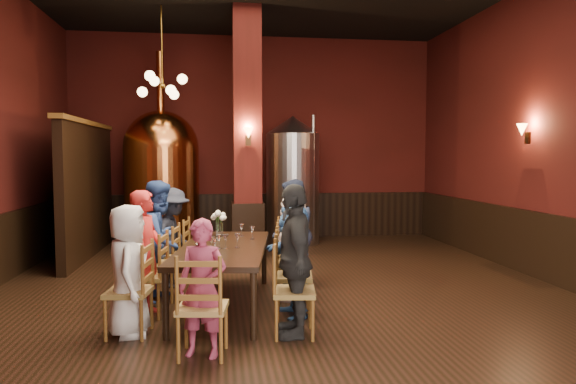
{
  "coord_description": "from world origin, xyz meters",
  "views": [
    {
      "loc": [
        -0.81,
        -6.56,
        1.84
      ],
      "look_at": [
        0.1,
        0.2,
        1.36
      ],
      "focal_mm": 32.0,
      "sensor_mm": 36.0,
      "label": 1
    }
  ],
  "objects": [
    {
      "name": "room",
      "position": [
        0.0,
        0.0,
        2.25
      ],
      "size": [
        10.0,
        10.02,
        4.5
      ],
      "color": "black",
      "rests_on": "ground"
    },
    {
      "name": "wainscot_right",
      "position": [
        3.96,
        0.0,
        0.5
      ],
      "size": [
        0.08,
        9.9,
        1.0
      ],
      "primitive_type": "cube",
      "color": "black",
      "rests_on": "ground"
    },
    {
      "name": "wainscot_back",
      "position": [
        0.0,
        4.96,
        0.5
      ],
      "size": [
        7.9,
        0.08,
        1.0
      ],
      "primitive_type": "cube",
      "color": "black",
      "rests_on": "ground"
    },
    {
      "name": "column",
      "position": [
        -0.3,
        2.8,
        2.25
      ],
      "size": [
        0.58,
        0.58,
        4.5
      ],
      "primitive_type": "cube",
      "color": "#4C1310",
      "rests_on": "ground"
    },
    {
      "name": "partition",
      "position": [
        -3.2,
        3.2,
        1.2
      ],
      "size": [
        0.22,
        3.5,
        2.4
      ],
      "primitive_type": "cube",
      "color": "black",
      "rests_on": "ground"
    },
    {
      "name": "pendant_cluster",
      "position": [
        -1.8,
        2.9,
        3.1
      ],
      "size": [
        0.9,
        0.9,
        1.7
      ],
      "primitive_type": null,
      "color": "#A57226",
      "rests_on": "room"
    },
    {
      "name": "sconce_wall",
      "position": [
        3.9,
        0.8,
        2.2
      ],
      "size": [
        0.2,
        0.2,
        0.36
      ],
      "primitive_type": null,
      "rotation": [
        0.0,
        0.0,
        1.57
      ],
      "color": "black",
      "rests_on": "room"
    },
    {
      "name": "sconce_column",
      "position": [
        -0.3,
        2.5,
        2.2
      ],
      "size": [
        0.2,
        0.2,
        0.36
      ],
      "primitive_type": null,
      "rotation": [
        0.0,
        0.0,
        3.14
      ],
      "color": "black",
      "rests_on": "column"
    },
    {
      "name": "dining_table",
      "position": [
        -0.77,
        -0.34,
        0.69
      ],
      "size": [
        1.31,
        2.51,
        0.75
      ],
      "rotation": [
        0.0,
        0.0,
        -0.13
      ],
      "color": "black",
      "rests_on": "ground"
    },
    {
      "name": "chair_0",
      "position": [
        -1.74,
        -1.21,
        0.46
      ],
      "size": [
        0.52,
        0.52,
        0.92
      ],
      "primitive_type": null,
      "rotation": [
        0.0,
        0.0,
        -1.7
      ],
      "color": "brown",
      "rests_on": "ground"
    },
    {
      "name": "person_0",
      "position": [
        -1.74,
        -1.21,
        0.68
      ],
      "size": [
        0.49,
        0.7,
        1.35
      ],
      "primitive_type": "imported",
      "rotation": [
        0.0,
        0.0,
        1.66
      ],
      "color": "white",
      "rests_on": "ground"
    },
    {
      "name": "chair_1",
      "position": [
        -1.65,
        -0.55,
        0.46
      ],
      "size": [
        0.52,
        0.52,
        0.92
      ],
      "primitive_type": null,
      "rotation": [
        0.0,
        0.0,
        -1.7
      ],
      "color": "brown",
      "rests_on": "ground"
    },
    {
      "name": "person_1",
      "position": [
        -1.65,
        -0.55,
        0.73
      ],
      "size": [
        0.45,
        0.59,
        1.45
      ],
      "primitive_type": "imported",
      "rotation": [
        0.0,
        0.0,
        1.37
      ],
      "color": "#B4211E",
      "rests_on": "ground"
    },
    {
      "name": "chair_2",
      "position": [
        -1.56,
        0.1,
        0.46
      ],
      "size": [
        0.52,
        0.52,
        0.92
      ],
      "primitive_type": null,
      "rotation": [
        0.0,
        0.0,
        -1.7
      ],
      "color": "brown",
      "rests_on": "ground"
    },
    {
      "name": "person_2",
      "position": [
        -1.56,
        0.1,
        0.77
      ],
      "size": [
        0.57,
        0.82,
        1.53
      ],
      "primitive_type": "imported",
      "rotation": [
        0.0,
        0.0,
        1.27
      ],
      "color": "navy",
      "rests_on": "ground"
    },
    {
      "name": "chair_3",
      "position": [
        -1.48,
        0.77,
        0.46
      ],
      "size": [
        0.52,
        0.52,
        0.92
      ],
      "primitive_type": null,
      "rotation": [
        0.0,
        0.0,
        -1.7
      ],
      "color": "brown",
      "rests_on": "ground"
    },
    {
      "name": "person_3",
      "position": [
        -1.48,
        0.77,
        0.7
      ],
      "size": [
        0.77,
        1.02,
        1.4
      ],
      "primitive_type": "imported",
      "rotation": [
        0.0,
        0.0,
        1.26
      ],
      "color": "black",
      "rests_on": "ground"
    },
    {
      "name": "chair_4",
      "position": [
        -0.06,
        -1.44,
        0.46
      ],
      "size": [
        0.52,
        0.52,
        0.92
      ],
      "primitive_type": null,
      "rotation": [
        0.0,
        0.0,
        1.44
      ],
      "color": "brown",
      "rests_on": "ground"
    },
    {
      "name": "person_4",
      "position": [
        -0.06,
        -1.44,
        0.78
      ],
      "size": [
        0.41,
        0.93,
        1.56
      ],
      "primitive_type": "imported",
      "rotation": [
        0.0,
        0.0,
        4.69
      ],
      "color": "black",
      "rests_on": "ground"
    },
    {
      "name": "chair_5",
      "position": [
        0.03,
        -0.78,
        0.46
      ],
      "size": [
        0.52,
        0.52,
        0.92
      ],
      "primitive_type": null,
      "rotation": [
        0.0,
        0.0,
        1.44
      ],
      "color": "brown",
      "rests_on": "ground"
    },
    {
      "name": "person_5",
      "position": [
        0.03,
        -0.78,
        0.65
      ],
      "size": [
        0.56,
        1.25,
        1.3
      ],
      "primitive_type": "imported",
      "rotation": [
        0.0,
        0.0,
        4.86
      ],
      "color": "#335D99",
      "rests_on": "ground"
    },
    {
      "name": "chair_6",
      "position": [
        0.12,
        -0.12,
        0.46
      ],
      "size": [
        0.52,
        0.52,
        0.92
      ],
      "primitive_type": null,
      "rotation": [
        0.0,
        0.0,
        1.44
      ],
      "color": "brown",
      "rests_on": "ground"
    },
    {
      "name": "person_6",
      "position": [
        0.12,
        -0.12,
        0.66
      ],
      "size": [
        0.53,
        0.71,
        1.31
      ],
      "primitive_type": "imported",
      "rotation": [
        0.0,
        0.0,
        4.52
      ],
      "color": "silver",
      "rests_on": "ground"
    },
    {
      "name": "chair_7",
      "position": [
        0.21,
        0.54,
        0.46
      ],
      "size": [
        0.52,
        0.52,
        0.92
      ],
      "primitive_type": null,
      "rotation": [
        0.0,
        0.0,
        1.44
      ],
      "color": "brown",
      "rests_on": "ground"
    },
    {
      "name": "person_7",
      "position": [
        0.21,
        0.54,
        0.76
      ],
      "size": [
        0.43,
        0.77,
        1.52
      ],
      "primitive_type": "imported",
      "rotation": [
        0.0,
        0.0,
        4.62
      ],
      "color": "#1D243B",
      "rests_on": "ground"
    },
    {
      "name": "chair_8",
      "position": [
        -0.97,
        -1.87,
        0.46
      ],
      "size": [
        0.52,
        0.52,
        0.92
      ],
      "primitive_type": null,
      "rotation": [
        0.0,
        0.0,
        3.01
      ],
      "color": "brown",
      "rests_on": "ground"
    },
    {
      "name": "person_8",
      "position": [
        -0.97,
        -1.87,
        0.64
      ],
      "size": [
        0.54,
        0.44,
        1.27
      ],
      "primitive_type": "imported",
      "rotation": [
        0.0,
        0.0,
        5.96
      ],
      "color": "#9C3452",
      "rests_on": "ground"
    },
    {
      "name": "copper_kettle",
      "position": [
        -1.94,
        3.86,
        1.42
      ],
      "size": [
        1.64,
        1.64,
        3.88
      ],
      "rotation": [
        0.0,
        0.0,
        0.0
      ],
      "color": "black",
      "rests_on": "ground"
    },
    {
      "name": "steel_vessel",
      "position": [
        0.72,
        4.09,
        1.34
      ],
      "size": [
        1.28,
        1.28,
        2.68
      ],
      "rotation": [
        0.0,
        0.0,
        0.18
      ],
      "color": "#B2B2B7",
      "rests_on": "ground"
    },
    {
      "name": "rose_vase",
      "position": [
        -0.82,
        0.44,
        0.99
      ],
      "size": [
        0.21,
        0.21,
        0.36
      ],
      "color": "white",
      "rests_on": "dining_table"
    },
    {
      "name": "wine_glass_0",
      "position": [
        -0.91,
        -0.66,
        0.83
      ],
      "size": [
        0.07,
        0.07,
        0.17
      ],
      "primitive_type": null,
      "color": "white",
      "rests_on": "dining_table"
    },
    {
      "name": "wine_glass_1",
      "position": [
        -0.82,
        -0.51,
        0.83
      ],
      "size": [
        0.07,
        0.07,
        0.17
      ],
      "primitive_type": null,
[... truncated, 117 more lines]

